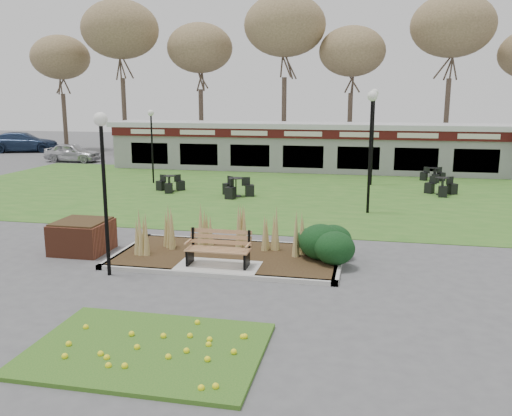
% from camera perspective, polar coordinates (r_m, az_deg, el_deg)
% --- Properties ---
extents(ground, '(100.00, 100.00, 0.00)m').
position_cam_1_polar(ground, '(14.37, -4.17, -6.73)').
color(ground, '#515154').
rests_on(ground, ground).
extents(lawn, '(34.00, 16.00, 0.02)m').
position_cam_1_polar(lawn, '(25.78, 3.17, 1.63)').
color(lawn, '#326921').
rests_on(lawn, ground).
extents(flower_bed, '(4.20, 3.00, 0.16)m').
position_cam_1_polar(flower_bed, '(10.33, -11.41, -14.22)').
color(flower_bed, '#265E1B').
rests_on(flower_bed, ground).
extents(planting_bed, '(6.75, 3.40, 1.27)m').
position_cam_1_polar(planting_bed, '(15.25, 1.84, -4.17)').
color(planting_bed, '#301D13').
rests_on(planting_bed, ground).
extents(park_bench, '(1.70, 0.66, 0.93)m').
position_cam_1_polar(park_bench, '(14.42, -3.93, -4.21)').
color(park_bench, '#AA6E4D').
rests_on(park_bench, ground).
extents(brick_planter, '(1.50, 1.50, 0.95)m').
position_cam_1_polar(brick_planter, '(16.80, -17.83, -2.84)').
color(brick_planter, brown).
rests_on(brick_planter, ground).
extents(food_pavilion, '(24.60, 3.40, 2.90)m').
position_cam_1_polar(food_pavilion, '(33.41, 5.28, 6.47)').
color(food_pavilion, '#959598').
rests_on(food_pavilion, ground).
extents(tree_backdrop, '(47.24, 5.24, 10.36)m').
position_cam_1_polar(tree_backdrop, '(41.44, 6.82, 17.00)').
color(tree_backdrop, '#47382B').
rests_on(tree_backdrop, ground).
extents(lamp_post_near_left, '(0.34, 0.34, 4.16)m').
position_cam_1_polar(lamp_post_near_left, '(13.96, -15.83, 5.06)').
color(lamp_post_near_left, black).
rests_on(lamp_post_near_left, ground).
extents(lamp_post_mid_right, '(0.40, 0.40, 4.86)m').
position_cam_1_polar(lamp_post_mid_right, '(28.17, 12.27, 9.48)').
color(lamp_post_mid_right, black).
rests_on(lamp_post_mid_right, ground).
extents(lamp_post_far_right, '(0.39, 0.39, 4.72)m').
position_cam_1_polar(lamp_post_far_right, '(21.29, 12.03, 8.53)').
color(lamp_post_far_right, black).
rests_on(lamp_post_far_right, ground).
extents(lamp_post_far_left, '(0.32, 0.32, 3.82)m').
position_cam_1_polar(lamp_post_far_left, '(28.73, -10.95, 8.06)').
color(lamp_post_far_left, black).
rests_on(lamp_post_far_left, ground).
extents(bistro_set_a, '(1.38, 1.37, 0.75)m').
position_cam_1_polar(bistro_set_a, '(26.36, -9.04, 2.30)').
color(bistro_set_a, black).
rests_on(bistro_set_a, ground).
extents(bistro_set_b, '(1.59, 1.52, 0.86)m').
position_cam_1_polar(bistro_set_b, '(24.68, -2.12, 1.88)').
color(bistro_set_b, black).
rests_on(bistro_set_b, ground).
extents(bistro_set_c, '(1.52, 1.33, 0.80)m').
position_cam_1_polar(bistro_set_c, '(26.53, 18.93, 1.91)').
color(bistro_set_c, black).
rests_on(bistro_set_c, ground).
extents(bistro_set_d, '(1.36, 1.24, 0.72)m').
position_cam_1_polar(bistro_set_d, '(30.58, 18.17, 3.15)').
color(bistro_set_d, black).
rests_on(bistro_set_d, ground).
extents(car_silver, '(3.84, 1.60, 1.30)m').
position_cam_1_polar(car_silver, '(39.79, -18.76, 5.56)').
color(car_silver, silver).
rests_on(car_silver, ground).
extents(car_black, '(4.06, 2.81, 1.27)m').
position_cam_1_polar(car_black, '(43.48, -10.40, 6.45)').
color(car_black, black).
rests_on(car_black, ground).
extents(car_blue, '(5.94, 4.02, 1.60)m').
position_cam_1_polar(car_blue, '(48.18, -23.31, 6.39)').
color(car_blue, navy).
rests_on(car_blue, ground).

